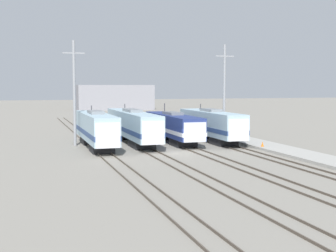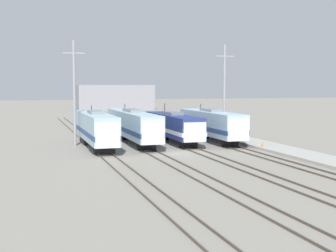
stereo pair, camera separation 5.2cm
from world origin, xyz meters
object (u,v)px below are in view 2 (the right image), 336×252
Objects in this scene: locomotive_center_right at (174,127)px; catenary_tower_left at (74,92)px; locomotive_far_left at (97,129)px; locomotive_far_right at (212,125)px; traffic_cone at (262,144)px; catenary_tower_right at (224,91)px; locomotive_center_left at (133,126)px.

locomotive_center_right is 13.30m from catenary_tower_left.
locomotive_far_left reaches higher than locomotive_far_right.
locomotive_far_left is 15.57m from locomotive_far_right.
locomotive_far_left is at bearing -55.29° from catenary_tower_left.
catenary_tower_left reaches higher than traffic_cone.
catenary_tower_right reaches higher than locomotive_center_right.
locomotive_far_left is 0.81× the size of locomotive_center_left.
locomotive_center_left is 1.22× the size of locomotive_center_right.
locomotive_far_left is at bearing -146.66° from locomotive_center_left.
locomotive_center_left is 1.19× the size of locomotive_far_right.
traffic_cone is at bearing -88.17° from catenary_tower_right.
catenary_tower_right is at bearing 6.51° from locomotive_center_right.
catenary_tower_left is (-7.33, -0.24, 4.36)m from locomotive_center_left.
traffic_cone is (12.83, -10.31, -1.59)m from locomotive_center_left.
locomotive_center_left is 13.25m from catenary_tower_right.
locomotive_center_left is at bearing 141.21° from traffic_cone.
locomotive_center_right reaches higher than locomotive_far_right.
locomotive_far_left is 1.27× the size of catenary_tower_right.
locomotive_far_left reaches higher than locomotive_center_left.
locomotive_center_left is 1.57× the size of catenary_tower_right.
locomotive_far_left is 0.99× the size of locomotive_center_right.
locomotive_center_left is (5.15, 3.39, -0.02)m from locomotive_far_left.
catenary_tower_right is 21.00× the size of traffic_cone.
traffic_cone is (2.53, -8.86, -1.56)m from locomotive_far_right.
locomotive_far_right is at bearing 7.15° from locomotive_far_left.
locomotive_far_left is at bearing -172.85° from locomotive_far_right.
catenary_tower_right reaches higher than locomotive_far_left.
locomotive_center_right is 0.98× the size of locomotive_far_right.
catenary_tower_right is 11.70m from traffic_cone.
catenary_tower_left is 19.83m from catenary_tower_right.
catenary_tower_left is (-2.18, 3.14, 4.34)m from locomotive_far_left.
locomotive_far_left is at bearing -169.90° from catenary_tower_right.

